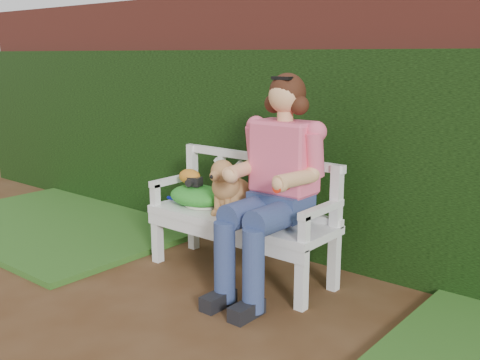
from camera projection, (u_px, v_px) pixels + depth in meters
The scene contains 11 objects.
ground at pixel (165, 332), 3.44m from camera, with size 60.00×60.00×0.00m, color #422612.
brick_wall at pixel (331, 124), 4.63m from camera, with size 10.00×0.30×2.20m, color brown.
ivy_hedge at pixel (315, 158), 4.52m from camera, with size 10.00×0.18×1.70m, color #1E4413.
grass_left at pixel (66, 222), 5.60m from camera, with size 2.60×2.00×0.05m, color #29601B.
garden_bench at pixel (240, 245), 4.29m from camera, with size 1.58×0.60×0.48m, color white, non-canonical shape.
seated_woman at pixel (279, 182), 3.92m from camera, with size 0.67×0.89×1.59m, color #D9373E, non-canonical shape.
dog at pixel (232, 185), 4.24m from camera, with size 0.29×0.39×0.43m, color brown, non-canonical shape.
tennis_racket at pixel (199, 204), 4.48m from camera, with size 0.55×0.23×0.03m, color silver, non-canonical shape.
green_bag at pixel (197, 195), 4.49m from camera, with size 0.48×0.37×0.16m, color #328B3B, non-canonical shape.
camera_item at pixel (195, 181), 4.44m from camera, with size 0.11×0.08×0.07m, color black.
baseball_glove at pixel (190, 177), 4.50m from camera, with size 0.20×0.14×0.12m, color #C2741E.
Camera 1 is at (2.36, -2.14, 1.67)m, focal length 42.00 mm.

